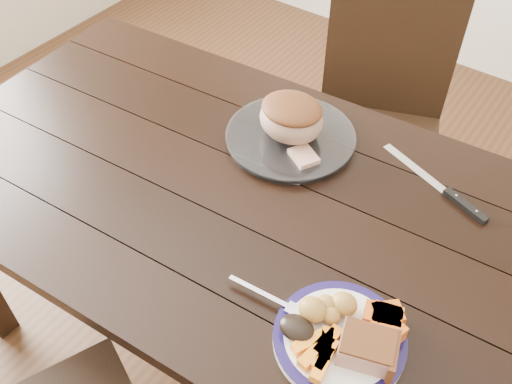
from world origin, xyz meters
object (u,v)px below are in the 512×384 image
Objects in this scene: dinner_plate at (339,339)px; serving_platter at (290,138)px; roast_joint at (291,119)px; dining_table at (235,213)px; fork at (274,300)px; chair_far at (379,113)px; pork_slice at (367,348)px; carving_knife at (452,196)px.

serving_platter is at bearing 132.61° from dinner_plate.
dinner_plate is 0.58m from roast_joint.
dining_table is 6.59× the size of dinner_plate.
dining_table is at bearing 136.16° from fork.
dining_table is at bearing 64.93° from chair_far.
chair_far is 1.07m from pork_slice.
dinner_plate is (0.41, -0.21, 0.10)m from dining_table.
pork_slice is 0.59× the size of roast_joint.
fork is at bearing -179.45° from pork_slice.
fork is (-0.20, -0.00, -0.02)m from pork_slice.
chair_far reaches higher than dining_table.
chair_far is at bearing 111.07° from dinner_plate.
serving_platter reaches higher than carving_knife.
carving_knife is at bearing 7.30° from serving_platter.
dinner_plate is at bearing -2.17° from fork.
dining_table is 0.52m from carving_knife.
pork_slice is at bearing -67.03° from carving_knife.
dining_table is at bearing 153.17° from dinner_plate.
dinner_plate is (0.36, -0.94, 0.23)m from chair_far.
serving_platter is 0.50m from fork.
dinner_plate is 0.82× the size of carving_knife.
carving_knife is at bearing 86.82° from dinner_plate.
dining_table is 0.36m from fork.
serving_platter is at bearing -153.19° from carving_knife.
fork reaches higher than dining_table.
pork_slice reaches higher than carving_knife.
serving_platter is at bearing 85.78° from dining_table.
serving_platter is (0.02, 0.22, 0.10)m from dining_table.
dining_table is 9.90× the size of roast_joint.
fork is 0.50m from roast_joint.
chair_far reaches higher than fork.
serving_platter is 3.28× the size of pork_slice.
dinner_plate is at bearing 175.24° from pork_slice.
serving_platter is (-0.39, 0.43, 0.00)m from dinner_plate.
chair_far is 3.69× the size of dinner_plate.
roast_joint is at bearing 65.15° from chair_far.
chair_far reaches higher than carving_knife.
fork is at bearing -39.08° from dining_table.
pork_slice is at bearing -4.76° from dinner_plate.
roast_joint is at bearing -153.19° from carving_knife.
dinner_plate is 1.50× the size of roast_joint.
roast_joint is (0.00, 0.00, 0.06)m from serving_platter.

